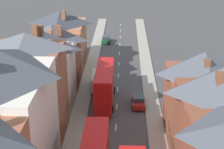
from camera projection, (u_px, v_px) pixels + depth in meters
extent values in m
cube|color=gray|center=(83.00, 99.00, 55.65)|extent=(2.20, 104.00, 0.14)
cube|color=gray|center=(152.00, 100.00, 55.33)|extent=(2.20, 104.00, 0.14)
cube|color=silver|center=(116.00, 127.00, 48.08)|extent=(0.14, 1.80, 0.01)
cube|color=silver|center=(117.00, 106.00, 53.65)|extent=(0.14, 1.80, 0.01)
cube|color=silver|center=(118.00, 89.00, 59.23)|extent=(0.14, 1.80, 0.01)
cube|color=silver|center=(118.00, 75.00, 64.80)|extent=(0.14, 1.80, 0.01)
cube|color=silver|center=(119.00, 64.00, 70.38)|extent=(0.14, 1.80, 0.01)
cube|color=silver|center=(119.00, 53.00, 75.95)|extent=(0.14, 1.80, 0.01)
cube|color=silver|center=(120.00, 45.00, 81.52)|extent=(0.14, 1.80, 0.01)
cube|color=silver|center=(120.00, 37.00, 87.10)|extent=(0.14, 1.80, 0.01)
cube|color=silver|center=(120.00, 31.00, 92.67)|extent=(0.14, 1.80, 0.01)
cube|color=silver|center=(121.00, 25.00, 98.25)|extent=(0.14, 1.80, 0.01)
cube|color=silver|center=(6.00, 133.00, 35.48)|extent=(8.00, 11.70, 11.51)
cube|color=brown|center=(30.00, 93.00, 44.38)|extent=(8.00, 7.36, 11.24)
cube|color=olive|center=(64.00, 123.00, 45.74)|extent=(0.12, 6.77, 3.20)
pyramid|color=#565B66|center=(25.00, 40.00, 41.98)|extent=(8.00, 7.36, 1.78)
cube|color=brown|center=(35.00, 32.00, 42.29)|extent=(0.60, 0.90, 1.54)
cube|color=brown|center=(40.00, 31.00, 43.46)|extent=(0.60, 0.90, 1.25)
cube|color=beige|center=(44.00, 79.00, 51.98)|extent=(8.00, 7.96, 8.61)
cube|color=#1E5133|center=(73.00, 97.00, 52.86)|extent=(0.12, 7.32, 3.20)
pyramid|color=#383D47|center=(41.00, 39.00, 49.88)|extent=(8.00, 7.96, 2.77)
cube|color=#99664C|center=(38.00, 35.00, 50.07)|extent=(0.60, 0.90, 1.03)
cube|color=#99664C|center=(50.00, 33.00, 50.54)|extent=(0.60, 0.90, 1.14)
cube|color=brown|center=(54.00, 64.00, 59.23)|extent=(8.00, 7.25, 7.62)
cube|color=maroon|center=(79.00, 77.00, 59.92)|extent=(0.12, 6.67, 3.20)
pyramid|color=#474C56|center=(52.00, 33.00, 57.35)|extent=(8.00, 7.25, 2.54)
cube|color=brown|center=(60.00, 31.00, 55.56)|extent=(0.60, 0.90, 1.44)
cube|color=brown|center=(58.00, 30.00, 56.10)|extent=(0.60, 0.90, 1.41)
cube|color=#B2704C|center=(62.00, 46.00, 66.88)|extent=(8.00, 9.49, 8.26)
cube|color=olive|center=(84.00, 60.00, 67.69)|extent=(0.12, 8.73, 3.20)
pyramid|color=#383D47|center=(60.00, 17.00, 64.94)|extent=(8.00, 9.49, 2.29)
cube|color=brown|center=(64.00, 15.00, 62.79)|extent=(0.60, 0.90, 1.53)
cube|color=brown|center=(218.00, 138.00, 36.56)|extent=(8.00, 7.88, 9.52)
cube|color=brown|center=(219.00, 79.00, 33.09)|extent=(0.60, 0.90, 1.20)
cube|color=brown|center=(200.00, 106.00, 44.96)|extent=(8.00, 9.57, 7.95)
cube|color=#1E5133|center=(167.00, 123.00, 45.95)|extent=(0.12, 8.80, 3.20)
pyramid|color=#474C56|center=(205.00, 63.00, 42.96)|extent=(8.00, 9.57, 2.85)
cube|color=brown|center=(207.00, 64.00, 41.04)|extent=(0.60, 0.90, 1.14)
cube|color=red|center=(105.00, 93.00, 54.12)|extent=(2.44, 10.80, 2.50)
cube|color=red|center=(105.00, 77.00, 53.24)|extent=(2.44, 10.58, 2.30)
cube|color=red|center=(105.00, 69.00, 52.79)|extent=(2.39, 10.37, 0.10)
cube|color=#28333D|center=(106.00, 77.00, 59.02)|extent=(2.20, 0.10, 1.20)
cube|color=#28333D|center=(106.00, 64.00, 58.17)|extent=(2.20, 0.10, 1.10)
cube|color=#28333D|center=(96.00, 91.00, 54.07)|extent=(0.06, 9.18, 0.90)
cube|color=#28333D|center=(96.00, 76.00, 53.24)|extent=(0.06, 9.18, 0.90)
cube|color=yellow|center=(106.00, 59.00, 57.87)|extent=(1.34, 0.08, 0.32)
cylinder|color=black|center=(98.00, 90.00, 57.69)|extent=(0.30, 1.00, 1.00)
cylinder|color=black|center=(114.00, 90.00, 57.62)|extent=(0.30, 1.00, 1.00)
cylinder|color=black|center=(95.00, 109.00, 51.82)|extent=(0.30, 1.00, 1.00)
cylinder|color=black|center=(112.00, 109.00, 51.75)|extent=(0.30, 1.00, 1.00)
cube|color=red|center=(94.00, 144.00, 34.75)|extent=(2.39, 10.37, 0.10)
cube|color=#28333D|center=(98.00, 144.00, 40.98)|extent=(2.20, 0.10, 1.20)
cube|color=#28333D|center=(98.00, 125.00, 40.13)|extent=(2.20, 0.10, 1.10)
cube|color=yellow|center=(98.00, 119.00, 39.83)|extent=(1.34, 0.08, 0.32)
cube|color=yellow|center=(132.00, 148.00, 34.62)|extent=(1.34, 0.08, 0.32)
cube|color=maroon|center=(139.00, 101.00, 53.64)|extent=(1.70, 4.37, 0.74)
cube|color=#28333D|center=(139.00, 98.00, 53.19)|extent=(1.46, 2.19, 0.60)
cylinder|color=black|center=(132.00, 99.00, 55.06)|extent=(0.20, 0.62, 0.62)
cylinder|color=black|center=(144.00, 100.00, 55.01)|extent=(0.20, 0.62, 0.62)
cylinder|color=black|center=(133.00, 108.00, 52.54)|extent=(0.20, 0.62, 0.62)
cylinder|color=black|center=(145.00, 108.00, 52.49)|extent=(0.20, 0.62, 0.62)
cube|color=#144728|center=(106.00, 40.00, 82.64)|extent=(1.70, 3.85, 0.68)
cube|color=#28333D|center=(106.00, 38.00, 82.22)|extent=(1.46, 1.92, 0.60)
cylinder|color=black|center=(102.00, 40.00, 83.90)|extent=(0.20, 0.62, 0.62)
cylinder|color=black|center=(110.00, 40.00, 83.84)|extent=(0.20, 0.62, 0.62)
cylinder|color=black|center=(102.00, 43.00, 81.68)|extent=(0.20, 0.62, 0.62)
cylinder|color=black|center=(110.00, 43.00, 81.63)|extent=(0.20, 0.62, 0.62)
cube|color=silver|center=(98.00, 81.00, 58.97)|extent=(1.96, 5.20, 2.10)
cube|color=#28333D|center=(99.00, 73.00, 61.23)|extent=(1.76, 0.10, 0.90)
cylinder|color=black|center=(93.00, 83.00, 60.82)|extent=(0.24, 0.72, 0.72)
cylinder|color=black|center=(105.00, 83.00, 60.76)|extent=(0.24, 0.72, 0.72)
cylinder|color=black|center=(91.00, 91.00, 57.92)|extent=(0.24, 0.72, 0.72)
cylinder|color=black|center=(104.00, 91.00, 57.86)|extent=(0.24, 0.72, 0.72)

